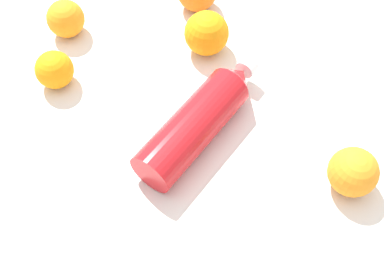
{
  "coord_description": "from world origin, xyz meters",
  "views": [
    {
      "loc": [
        -0.23,
        0.34,
        0.64
      ],
      "look_at": [
        0.04,
        0.03,
        0.03
      ],
      "focal_mm": 47.12,
      "sensor_mm": 36.0,
      "label": 1
    }
  ],
  "objects_px": {
    "orange_3": "(353,172)",
    "orange_5": "(207,33)",
    "water_bottle": "(200,119)",
    "orange_0": "(66,19)",
    "orange_4": "(54,70)"
  },
  "relations": [
    {
      "from": "orange_3",
      "to": "orange_5",
      "type": "bearing_deg",
      "value": -11.69
    },
    {
      "from": "water_bottle",
      "to": "orange_5",
      "type": "bearing_deg",
      "value": 32.97
    },
    {
      "from": "water_bottle",
      "to": "orange_0",
      "type": "height_order",
      "value": "water_bottle"
    },
    {
      "from": "orange_3",
      "to": "water_bottle",
      "type": "bearing_deg",
      "value": 17.84
    },
    {
      "from": "orange_0",
      "to": "water_bottle",
      "type": "bearing_deg",
      "value": 178.69
    },
    {
      "from": "water_bottle",
      "to": "orange_0",
      "type": "bearing_deg",
      "value": 84.38
    },
    {
      "from": "water_bottle",
      "to": "orange_5",
      "type": "height_order",
      "value": "orange_5"
    },
    {
      "from": "orange_5",
      "to": "orange_4",
      "type": "bearing_deg",
      "value": 58.06
    },
    {
      "from": "orange_4",
      "to": "orange_3",
      "type": "bearing_deg",
      "value": -161.85
    },
    {
      "from": "orange_4",
      "to": "water_bottle",
      "type": "bearing_deg",
      "value": -161.56
    },
    {
      "from": "orange_0",
      "to": "orange_5",
      "type": "distance_m",
      "value": 0.24
    },
    {
      "from": "orange_3",
      "to": "orange_5",
      "type": "xyz_separation_m",
      "value": [
        0.32,
        -0.07,
        0.0
      ]
    },
    {
      "from": "orange_3",
      "to": "orange_5",
      "type": "height_order",
      "value": "orange_5"
    },
    {
      "from": "orange_3",
      "to": "orange_4",
      "type": "relative_size",
      "value": 1.14
    },
    {
      "from": "orange_5",
      "to": "orange_3",
      "type": "bearing_deg",
      "value": 168.31
    }
  ]
}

